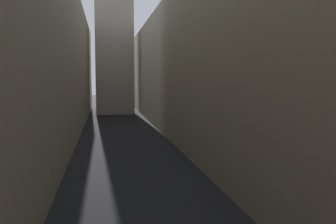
% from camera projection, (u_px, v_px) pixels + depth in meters
% --- Properties ---
extents(ground_plane, '(264.00, 264.00, 0.00)m').
position_uv_depth(ground_plane, '(126.00, 148.00, 39.60)').
color(ground_plane, black).
extents(building_block_left, '(13.28, 108.00, 19.21)m').
position_uv_depth(building_block_left, '(10.00, 60.00, 38.57)').
color(building_block_left, gray).
rests_on(building_block_left, ground).
extents(building_block_right, '(11.66, 108.00, 18.07)m').
position_uv_depth(building_block_right, '(220.00, 66.00, 42.68)').
color(building_block_right, gray).
rests_on(building_block_right, ground).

